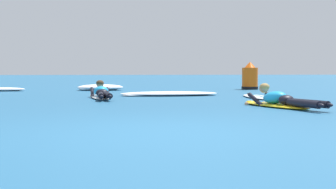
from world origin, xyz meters
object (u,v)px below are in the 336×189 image
at_px(surfer_near, 280,101).
at_px(channel_marker_buoy, 250,78).
at_px(drifting_surfboard, 257,97).
at_px(surfer_far, 102,93).

relative_size(surfer_near, channel_marker_buoy, 2.24).
relative_size(drifting_surfboard, channel_marker_buoy, 2.05).
xyz_separation_m(surfer_far, drifting_surfboard, (4.32, -0.15, -0.11)).
height_order(surfer_far, channel_marker_buoy, channel_marker_buoy).
distance_m(surfer_far, drifting_surfboard, 4.33).
xyz_separation_m(surfer_far, channel_marker_buoy, (5.72, 5.23, 0.31)).
distance_m(surfer_near, surfer_far, 5.08).
bearing_deg(surfer_far, drifting_surfboard, -1.97).
height_order(surfer_near, channel_marker_buoy, channel_marker_buoy).
height_order(drifting_surfboard, channel_marker_buoy, channel_marker_buoy).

